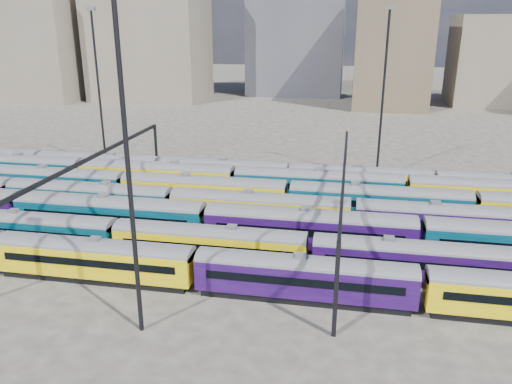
% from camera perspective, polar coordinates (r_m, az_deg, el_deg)
% --- Properties ---
extents(ground, '(500.00, 500.00, 0.00)m').
position_cam_1_polar(ground, '(59.33, -0.09, -4.18)').
color(ground, '#3D3A34').
rests_on(ground, ground).
extents(rake_0, '(136.91, 2.86, 4.81)m').
position_cam_1_polar(rake_0, '(43.91, 5.54, -9.25)').
color(rake_0, black).
rests_on(rake_0, ground).
extents(rake_1, '(139.29, 2.91, 4.89)m').
position_cam_1_polar(rake_1, '(48.78, 18.08, -7.11)').
color(rake_1, black).
rests_on(rake_1, ground).
extents(rake_2, '(156.98, 3.28, 5.53)m').
position_cam_1_polar(rake_2, '(58.77, -16.36, -2.15)').
color(rake_2, black).
rests_on(rake_2, ground).
extents(rake_3, '(128.32, 3.13, 5.27)m').
position_cam_1_polar(rake_3, '(57.43, 11.03, -2.36)').
color(rake_3, black).
rests_on(rake_3, ground).
extents(rake_4, '(109.33, 3.20, 5.40)m').
position_cam_1_polar(rake_4, '(64.63, -5.99, 0.34)').
color(rake_4, black).
rests_on(rake_4, ground).
extents(rake_5, '(112.91, 3.30, 5.58)m').
position_cam_1_polar(rake_5, '(66.92, 7.07, 1.03)').
color(rake_5, black).
rests_on(rake_5, ground).
extents(rake_6, '(138.47, 2.89, 4.86)m').
position_cam_1_polar(rake_6, '(71.74, 11.76, 1.66)').
color(rake_6, black).
rests_on(rake_6, ground).
extents(gantry_1, '(0.35, 40.35, 8.03)m').
position_cam_1_polar(gantry_1, '(63.74, -18.08, 2.96)').
color(gantry_1, black).
rests_on(gantry_1, ground).
extents(gantry_2, '(0.35, 40.35, 8.03)m').
position_cam_1_polar(gantry_2, '(56.13, 9.99, 1.55)').
color(gantry_2, black).
rests_on(gantry_2, ground).
extents(mast_1, '(1.40, 0.50, 25.60)m').
position_cam_1_polar(mast_1, '(86.22, -17.60, 11.76)').
color(mast_1, black).
rests_on(mast_1, ground).
extents(mast_2, '(1.40, 0.50, 25.60)m').
position_cam_1_polar(mast_2, '(36.33, -14.49, 3.65)').
color(mast_2, black).
rests_on(mast_2, ground).
extents(mast_3, '(1.40, 0.50, 25.60)m').
position_cam_1_polar(mast_3, '(78.41, 14.37, 11.44)').
color(mast_3, black).
rests_on(mast_3, ground).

